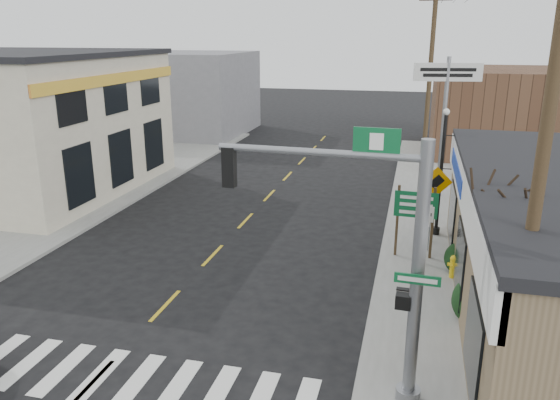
% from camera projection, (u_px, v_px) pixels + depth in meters
% --- Properties ---
extents(ground, '(140.00, 140.00, 0.00)m').
position_uv_depth(ground, '(90.00, 385.00, 12.72)').
color(ground, black).
rests_on(ground, ground).
extents(sidewalk_right, '(6.00, 38.00, 0.13)m').
position_uv_depth(sidewalk_right, '(459.00, 229.00, 22.66)').
color(sidewalk_right, slate).
rests_on(sidewalk_right, ground).
extents(sidewalk_left, '(6.00, 38.00, 0.13)m').
position_uv_depth(sidewalk_left, '(77.00, 198.00, 26.85)').
color(sidewalk_left, slate).
rests_on(sidewalk_left, ground).
extents(center_line, '(0.12, 56.00, 0.01)m').
position_uv_depth(center_line, '(213.00, 255.00, 20.14)').
color(center_line, gold).
rests_on(center_line, ground).
extents(crosswalk, '(11.00, 2.20, 0.01)m').
position_uv_depth(crosswalk, '(100.00, 375.00, 13.09)').
color(crosswalk, silver).
rests_on(crosswalk, ground).
extents(left_building, '(12.00, 12.00, 6.80)m').
position_uv_depth(left_building, '(12.00, 125.00, 27.73)').
color(left_building, '#BFB89F').
rests_on(left_building, ground).
extents(bldg_distant_right, '(8.00, 10.00, 5.60)m').
position_uv_depth(bldg_distant_right, '(494.00, 111.00, 36.92)').
color(bldg_distant_right, brown).
rests_on(bldg_distant_right, ground).
extents(bldg_distant_left, '(9.00, 10.00, 6.40)m').
position_uv_depth(bldg_distant_left, '(190.00, 93.00, 44.01)').
color(bldg_distant_left, slate).
rests_on(bldg_distant_left, ground).
extents(traffic_signal_pole, '(4.73, 0.38, 5.99)m').
position_uv_depth(traffic_signal_pole, '(384.00, 246.00, 11.13)').
color(traffic_signal_pole, gray).
rests_on(traffic_signal_pole, sidewalk_right).
extents(guide_sign, '(1.50, 0.13, 2.63)m').
position_uv_depth(guide_sign, '(415.00, 212.00, 19.21)').
color(guide_sign, '#44341F').
rests_on(guide_sign, sidewalk_right).
extents(fire_hydrant, '(0.24, 0.24, 0.78)m').
position_uv_depth(fire_hydrant, '(453.00, 266.00, 17.91)').
color(fire_hydrant, gold).
rests_on(fire_hydrant, sidewalk_right).
extents(ped_crossing_sign, '(1.16, 0.08, 2.98)m').
position_uv_depth(ped_crossing_sign, '(436.00, 191.00, 20.53)').
color(ped_crossing_sign, gray).
rests_on(ped_crossing_sign, sidewalk_right).
extents(lamp_post, '(0.65, 0.51, 5.02)m').
position_uv_depth(lamp_post, '(443.00, 163.00, 21.05)').
color(lamp_post, black).
rests_on(lamp_post, sidewalk_right).
extents(dance_center_sign, '(3.15, 0.20, 6.70)m').
position_uv_depth(dance_center_sign, '(446.00, 92.00, 25.71)').
color(dance_center_sign, gray).
rests_on(dance_center_sign, sidewalk_right).
extents(bare_tree, '(2.65, 2.65, 5.31)m').
position_uv_depth(bare_tree, '(506.00, 188.00, 13.09)').
color(bare_tree, black).
rests_on(bare_tree, sidewalk_right).
extents(shrub_front, '(1.46, 1.46, 1.10)m').
position_uv_depth(shrub_front, '(478.00, 302.00, 15.23)').
color(shrub_front, '#1E3616').
rests_on(shrub_front, sidewalk_right).
extents(shrub_back, '(1.13, 1.13, 0.85)m').
position_uv_depth(shrub_back, '(461.00, 259.00, 18.46)').
color(shrub_back, black).
rests_on(shrub_back, sidewalk_right).
extents(utility_pole_near, '(1.72, 0.26, 9.88)m').
position_uv_depth(utility_pole_near, '(539.00, 181.00, 10.29)').
color(utility_pole_near, '#4B3921').
rests_on(utility_pole_near, sidewalk_right).
extents(utility_pole_far, '(1.76, 0.26, 10.12)m').
position_uv_depth(utility_pole_far, '(429.00, 80.00, 30.71)').
color(utility_pole_far, '#3E2D1E').
rests_on(utility_pole_far, sidewalk_right).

